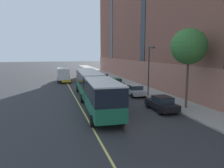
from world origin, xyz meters
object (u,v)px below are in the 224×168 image
Objects in this scene: parked_car_silver_3 at (135,90)px; parked_car_black_5 at (162,103)px; taxi_cab at (66,79)px; box_truck at (63,74)px; street_tree_mid_block at (189,47)px; parked_car_silver_4 at (103,77)px; city_bus at (93,86)px; street_lamp at (149,66)px; parked_car_green_1 at (116,82)px.

parked_car_black_5 is at bearing -91.36° from parked_car_silver_3.
box_truck is at bearing 113.46° from taxi_cab.
box_truck is 1.50× the size of taxi_cab.
parked_car_silver_4 is at bearing 96.51° from street_tree_mid_block.
parked_car_black_5 is 0.95× the size of taxi_cab.
city_bus is 4.61× the size of parked_car_silver_3.
street_tree_mid_block is (11.37, -25.39, 4.97)m from box_truck.
parked_car_black_5 is (-0.19, -8.04, 0.00)m from parked_car_silver_3.
box_truck is (-8.68, 17.33, 0.85)m from parked_car_silver_3.
city_bus is 21.28m from parked_car_silver_4.
street_lamp reaches higher than parked_car_black_5.
parked_car_black_5 is 26.76m from box_truck.
street_tree_mid_block is at bearing -79.79° from parked_car_green_1.
parked_car_green_1 and parked_car_silver_4 have the same top height.
parked_car_black_5 is (6.18, -5.22, -1.26)m from city_bus.
box_truck is at bearing 133.01° from parked_car_green_1.
street_lamp is at bearing -60.32° from taxi_cab.
city_bus is 20.29m from box_truck.
parked_car_black_5 and taxi_cab have the same top height.
parked_car_green_1 is 11.42m from taxi_cab.
taxi_cab is 0.69× the size of street_lamp.
city_bus is 2.39× the size of street_tree_mid_block.
parked_car_black_5 is (0.03, -25.55, 0.00)m from parked_car_silver_4.
parked_car_silver_3 and parked_car_silver_4 have the same top height.
parked_car_green_1 is 0.66× the size of box_truck.
taxi_cab is at bearing 114.14° from street_tree_mid_block.
parked_car_silver_3 is at bearing 148.06° from street_lamp.
street_tree_mid_block reaches higher than parked_car_silver_3.
taxi_cab is at bearing -172.33° from parked_car_silver_4.
box_truck is at bearing 114.12° from street_tree_mid_block.
parked_car_black_5 is 0.53× the size of street_tree_mid_block.
parked_car_green_1 and taxi_cab have the same top height.
box_truck is (-8.45, -0.18, 0.85)m from parked_car_silver_4.
taxi_cab is at bearing 108.31° from parked_car_black_5.
parked_car_silver_4 is 0.94× the size of taxi_cab.
taxi_cab is (0.39, -0.90, -0.85)m from box_truck.
box_truck is at bearing 108.50° from parked_car_black_5.
taxi_cab is at bearing 119.68° from street_lamp.
parked_car_silver_4 and parked_car_black_5 have the same top height.
parked_car_silver_3 is (6.37, 2.82, -1.26)m from city_bus.
parked_car_silver_3 is 3.97m from street_lamp.
city_bus reaches higher than box_truck.
parked_car_green_1 and parked_car_black_5 have the same top height.
parked_car_silver_3 is 17.51m from parked_car_silver_4.
parked_car_green_1 is 1.04× the size of parked_car_black_5.
parked_car_silver_3 and parked_car_black_5 have the same top height.
box_truck reaches higher than parked_car_black_5.
parked_car_green_1 is 8.31m from parked_car_silver_3.
street_tree_mid_block is at bearing -65.86° from taxi_cab.
taxi_cab is at bearing 116.76° from parked_car_silver_3.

